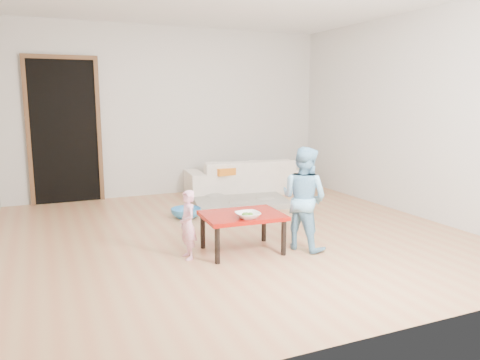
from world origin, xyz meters
TOP-DOWN VIEW (x-y plane):
  - floor at (0.00, 0.00)m, footprint 5.00×5.00m
  - back_wall at (0.00, 2.50)m, footprint 5.00×0.02m
  - right_wall at (2.50, 0.00)m, footprint 0.02×5.00m
  - doorway at (-1.60, 2.48)m, footprint 1.02×0.08m
  - sofa at (1.07, 2.05)m, footprint 1.95×0.94m
  - cushion at (0.65, 1.88)m, footprint 0.46×0.42m
  - red_table at (-0.15, -0.61)m, footprint 0.81×0.62m
  - bowl at (-0.17, -0.79)m, footprint 0.23×0.23m
  - broccoli at (-0.17, -0.79)m, footprint 0.12×0.12m
  - child_pink at (-0.71, -0.59)m, footprint 0.16×0.25m
  - child_blue at (0.46, -0.76)m, footprint 0.58×0.63m
  - basin at (-0.28, 0.90)m, footprint 0.39×0.39m
  - blanket at (0.70, 1.44)m, footprint 1.52×1.34m

SIDE VIEW (x-z plane):
  - floor at x=0.00m, z-range -0.01..0.01m
  - blanket at x=0.70m, z-range 0.00..0.07m
  - basin at x=-0.28m, z-range 0.00..0.12m
  - red_table at x=-0.15m, z-range 0.00..0.39m
  - sofa at x=1.07m, z-range 0.00..0.55m
  - child_pink at x=-0.71m, z-range 0.00..0.66m
  - cushion at x=0.65m, z-range 0.36..0.47m
  - broccoli at x=-0.17m, z-range 0.39..0.45m
  - bowl at x=-0.17m, z-range 0.39..0.45m
  - child_blue at x=0.46m, z-range 0.00..1.04m
  - doorway at x=-1.60m, z-range -0.03..2.08m
  - back_wall at x=0.00m, z-range 0.00..2.60m
  - right_wall at x=2.50m, z-range 0.00..2.60m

